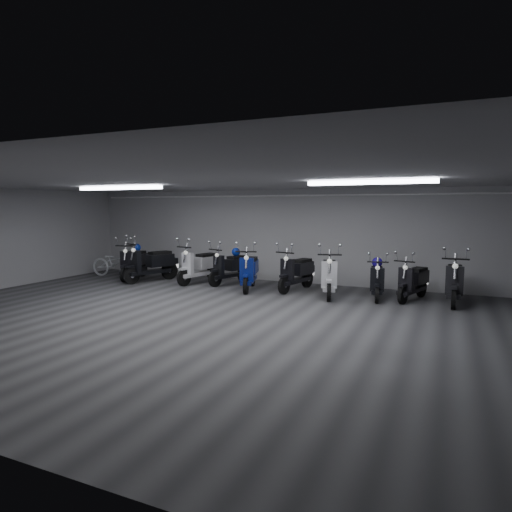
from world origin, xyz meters
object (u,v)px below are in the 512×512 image
at_px(scooter_2, 199,260).
at_px(scooter_9, 455,274).
at_px(scooter_6, 329,269).
at_px(bicycle, 116,259).
at_px(scooter_4, 249,265).
at_px(helmet_1, 137,248).
at_px(scooter_1, 151,258).
at_px(scooter_3, 230,262).
at_px(helmet_2, 236,252).
at_px(scooter_0, 133,258).
at_px(helmet_0, 377,262).
at_px(scooter_5, 296,266).
at_px(scooter_8, 413,275).
at_px(scooter_7, 377,274).

xyz_separation_m(scooter_2, scooter_9, (6.98, -0.04, 0.00)).
bearing_deg(scooter_6, scooter_9, -7.90).
bearing_deg(bicycle, scooter_2, -94.56).
height_order(scooter_2, scooter_4, scooter_2).
bearing_deg(helmet_1, bicycle, -172.79).
bearing_deg(scooter_4, scooter_1, 163.35).
bearing_deg(scooter_3, scooter_2, -148.93).
height_order(helmet_1, helmet_2, helmet_1).
height_order(scooter_2, scooter_6, scooter_6).
height_order(scooter_3, scooter_4, scooter_4).
distance_m(scooter_1, helmet_2, 2.64).
bearing_deg(scooter_2, bicycle, -165.46).
xyz_separation_m(scooter_0, helmet_2, (3.31, 0.63, 0.26)).
relative_size(helmet_0, helmet_2, 1.04).
height_order(scooter_4, bicycle, scooter_4).
bearing_deg(scooter_4, scooter_3, 130.75).
bearing_deg(scooter_2, scooter_1, -152.54).
relative_size(scooter_0, scooter_5, 1.02).
xyz_separation_m(scooter_8, helmet_2, (-5.05, 0.45, 0.32)).
xyz_separation_m(scooter_5, scooter_6, (1.02, -0.41, 0.03)).
relative_size(scooter_1, scooter_5, 1.08).
relative_size(scooter_2, helmet_1, 7.39).
height_order(scooter_2, helmet_1, scooter_2).
bearing_deg(scooter_2, scooter_9, 13.29).
relative_size(scooter_9, helmet_1, 7.40).
height_order(scooter_6, scooter_8, scooter_6).
bearing_deg(helmet_2, helmet_1, -173.55).
distance_m(helmet_1, helmet_2, 3.39).
bearing_deg(scooter_4, helmet_1, 157.64).
bearing_deg(scooter_7, scooter_1, 172.41).
bearing_deg(bicycle, scooter_6, -98.04).
distance_m(scooter_6, scooter_9, 2.93).
height_order(scooter_5, bicycle, scooter_5).
height_order(scooter_0, scooter_6, scooter_6).
xyz_separation_m(scooter_0, scooter_8, (8.35, 0.18, -0.06)).
relative_size(scooter_0, scooter_9, 0.98).
bearing_deg(helmet_1, scooter_2, -1.25).
bearing_deg(scooter_4, helmet_0, -9.14).
bearing_deg(scooter_9, helmet_1, -179.86).
bearing_deg(scooter_9, scooter_4, -175.63).
distance_m(scooter_3, scooter_4, 1.06).
bearing_deg(scooter_0, bicycle, 156.53).
height_order(scooter_1, scooter_3, scooter_1).
xyz_separation_m(scooter_4, helmet_1, (-4.17, 0.42, 0.29)).
height_order(scooter_0, scooter_5, scooter_0).
relative_size(scooter_8, scooter_9, 0.89).
bearing_deg(scooter_9, scooter_2, -179.63).
relative_size(scooter_9, helmet_2, 7.55).
distance_m(scooter_2, scooter_8, 6.06).
distance_m(scooter_5, scooter_6, 1.10).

